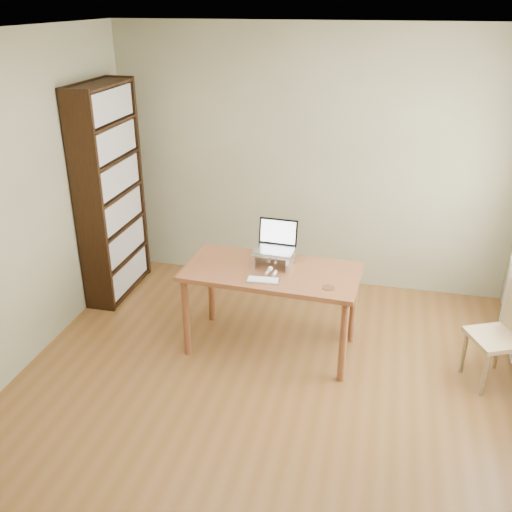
{
  "coord_description": "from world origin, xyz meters",
  "views": [
    {
      "loc": [
        0.76,
        -3.27,
        2.8
      ],
      "look_at": [
        -0.21,
        0.84,
        0.87
      ],
      "focal_mm": 40.0,
      "sensor_mm": 36.0,
      "label": 1
    }
  ],
  "objects_px": {
    "desk": "(272,280)",
    "bookshelf": "(111,193)",
    "keyboard": "(263,280)",
    "laptop": "(275,242)",
    "chair": "(506,334)",
    "cat": "(277,258)"
  },
  "relations": [
    {
      "from": "chair",
      "to": "keyboard",
      "type": "bearing_deg",
      "value": 159.93
    },
    {
      "from": "desk",
      "to": "cat",
      "type": "height_order",
      "value": "cat"
    },
    {
      "from": "bookshelf",
      "to": "laptop",
      "type": "xyz_separation_m",
      "value": [
        1.75,
        -0.56,
        -0.11
      ]
    },
    {
      "from": "bookshelf",
      "to": "chair",
      "type": "bearing_deg",
      "value": -12.04
    },
    {
      "from": "keyboard",
      "to": "chair",
      "type": "relative_size",
      "value": 0.32
    },
    {
      "from": "bookshelf",
      "to": "chair",
      "type": "xyz_separation_m",
      "value": [
        3.6,
        -0.77,
        -0.6
      ]
    },
    {
      "from": "bookshelf",
      "to": "chair",
      "type": "relative_size",
      "value": 2.5
    },
    {
      "from": "laptop",
      "to": "desk",
      "type": "bearing_deg",
      "value": -86.9
    },
    {
      "from": "desk",
      "to": "bookshelf",
      "type": "bearing_deg",
      "value": 161.48
    },
    {
      "from": "keyboard",
      "to": "chair",
      "type": "distance_m",
      "value": 1.9
    },
    {
      "from": "laptop",
      "to": "chair",
      "type": "bearing_deg",
      "value": -3.43
    },
    {
      "from": "keyboard",
      "to": "chair",
      "type": "height_order",
      "value": "chair"
    },
    {
      "from": "laptop",
      "to": "chair",
      "type": "height_order",
      "value": "laptop"
    },
    {
      "from": "desk",
      "to": "keyboard",
      "type": "distance_m",
      "value": 0.24
    },
    {
      "from": "cat",
      "to": "chair",
      "type": "relative_size",
      "value": 0.56
    },
    {
      "from": "desk",
      "to": "chair",
      "type": "xyz_separation_m",
      "value": [
        1.85,
        -0.07,
        -0.21
      ]
    },
    {
      "from": "bookshelf",
      "to": "chair",
      "type": "distance_m",
      "value": 3.73
    },
    {
      "from": "bookshelf",
      "to": "keyboard",
      "type": "height_order",
      "value": "bookshelf"
    },
    {
      "from": "desk",
      "to": "laptop",
      "type": "height_order",
      "value": "laptop"
    },
    {
      "from": "bookshelf",
      "to": "cat",
      "type": "relative_size",
      "value": 4.47
    },
    {
      "from": "laptop",
      "to": "keyboard",
      "type": "bearing_deg",
      "value": -90.66
    },
    {
      "from": "desk",
      "to": "cat",
      "type": "bearing_deg",
      "value": 83.21
    }
  ]
}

